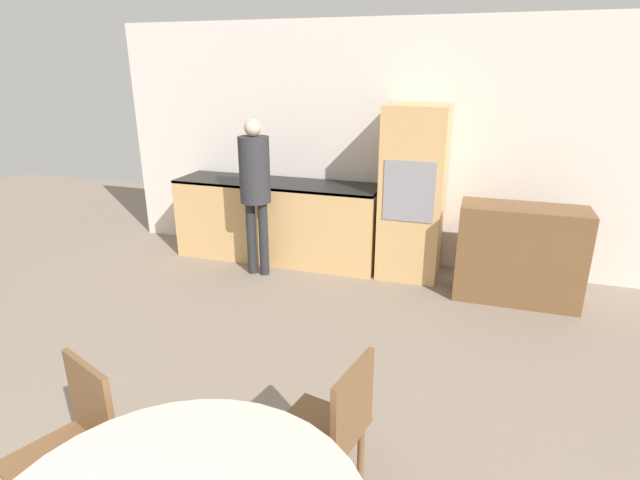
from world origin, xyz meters
TOP-DOWN VIEW (x-y plane):
  - wall_back at (0.00, 5.54)m, footprint 6.38×0.05m
  - kitchen_counter at (-1.18, 5.19)m, footprint 2.32×0.60m
  - oven_unit at (0.33, 5.20)m, footprint 0.62×0.59m
  - sideboard at (1.40, 4.88)m, footprint 1.13×0.45m
  - chair_far_left at (-0.68, 1.57)m, footprint 0.52×0.52m
  - chair_far_right at (0.42, 2.03)m, footprint 0.48×0.48m
  - person_standing at (-1.20, 4.70)m, footprint 0.31×0.31m

SIDE VIEW (x-z plane):
  - sideboard at x=1.40m, z-range 0.00..0.92m
  - kitchen_counter at x=-1.18m, z-range 0.01..0.92m
  - chair_far_left at x=-0.68m, z-range 0.06..0.94m
  - chair_far_right at x=0.42m, z-range 0.06..0.94m
  - oven_unit at x=0.33m, z-range 0.00..1.78m
  - person_standing at x=-1.20m, z-range 0.20..1.84m
  - wall_back at x=0.00m, z-range 0.00..2.60m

